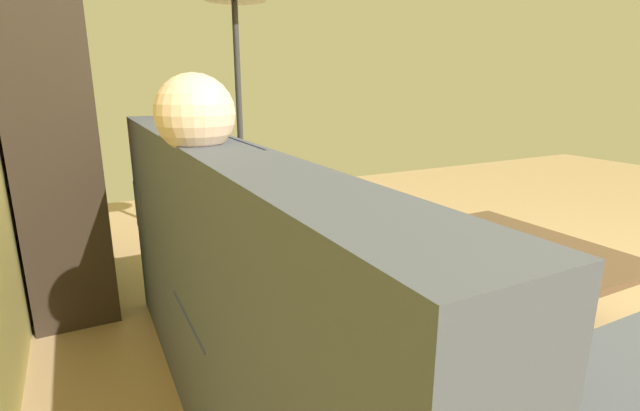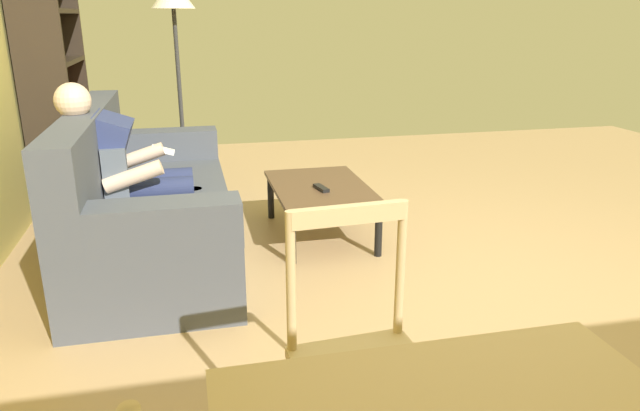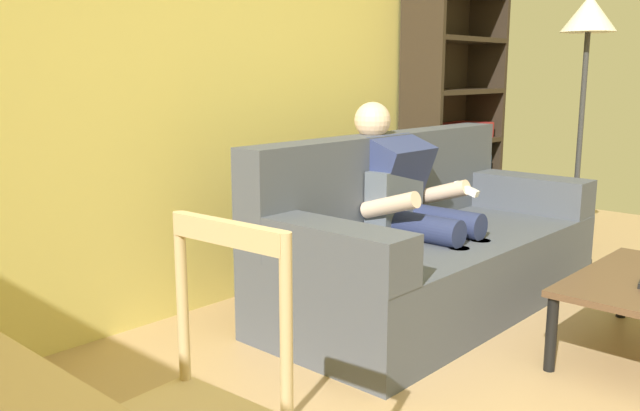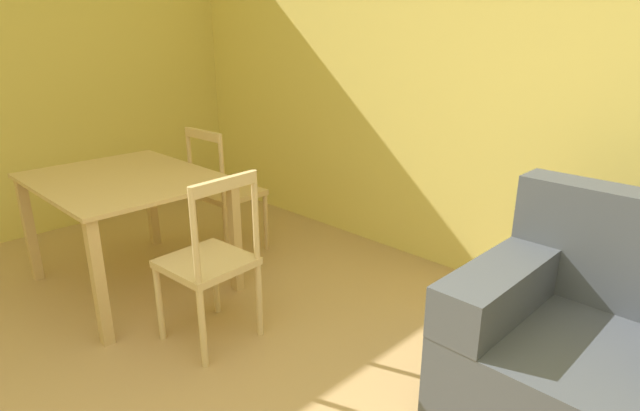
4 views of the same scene
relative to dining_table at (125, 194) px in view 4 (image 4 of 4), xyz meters
The scene contains 4 objects.
wall_back 2.81m from the dining_table, 40.48° to the left, with size 7.11×0.12×2.67m, color #DBC660.
dining_table is the anchor object (origin of this frame).
dining_chair_near_wall 0.78m from the dining_table, 89.90° to the left, with size 0.44×0.44×0.96m.
dining_chair_facing_couch 0.94m from the dining_table, ahead, with size 0.45×0.45×0.95m.
Camera 4 is at (1.01, -0.36, 1.62)m, focal length 28.93 mm.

